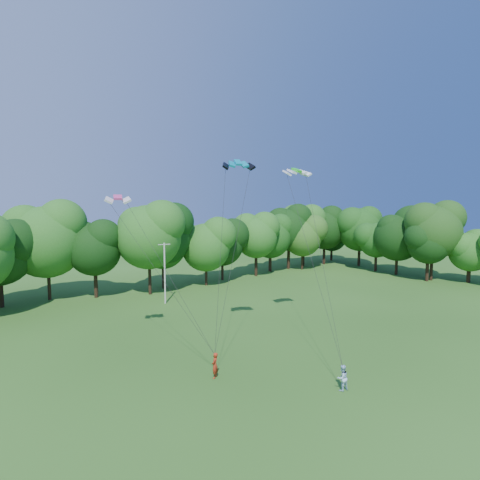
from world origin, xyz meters
TOP-DOWN VIEW (x-y plane):
  - ground at (0.00, 0.00)m, footprint 160.00×160.00m
  - utility_pole at (2.70, 28.25)m, footprint 1.48×0.34m
  - kite_flyer_left at (-3.43, 8.30)m, footprint 0.78×0.74m
  - kite_flyer_right at (2.14, 1.77)m, footprint 0.93×0.78m
  - kite_teal at (0.83, 11.21)m, footprint 2.70×2.01m
  - kite_green at (7.45, 11.21)m, footprint 2.68×1.66m
  - kite_pink at (-7.00, 16.38)m, footprint 2.13×1.48m
  - tree_back_center at (6.17, 35.66)m, footprint 8.72×8.72m
  - tree_back_east at (33.51, 34.45)m, footprint 7.56×7.56m
  - tree_flank_east at (42.42, 15.14)m, footprint 9.16×9.16m

SIDE VIEW (x-z plane):
  - ground at x=0.00m, z-range 0.00..0.00m
  - kite_flyer_right at x=2.14m, z-range 0.00..1.69m
  - kite_flyer_left at x=-3.43m, z-range 0.00..1.79m
  - utility_pole at x=2.70m, z-range 0.13..7.56m
  - tree_back_east at x=33.51m, z-range 1.37..12.36m
  - tree_back_center at x=6.17m, z-range 1.58..14.26m
  - tree_flank_east at x=42.42m, z-range 1.66..14.99m
  - kite_pink at x=-7.00m, z-range 12.38..12.82m
  - kite_green at x=7.45m, z-range 14.86..15.36m
  - kite_teal at x=0.83m, z-range 15.05..15.65m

